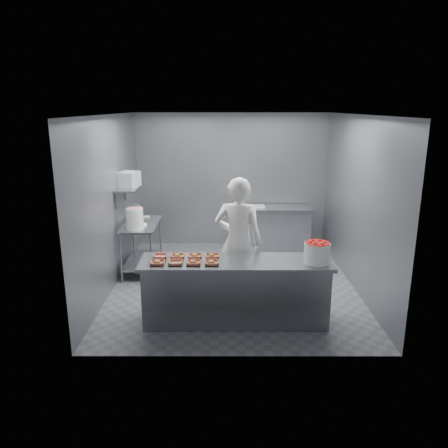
{
  "coord_description": "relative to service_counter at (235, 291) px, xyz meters",
  "views": [
    {
      "loc": [
        -0.15,
        -6.93,
        2.93
      ],
      "look_at": [
        -0.16,
        -0.2,
        1.1
      ],
      "focal_mm": 35.0,
      "sensor_mm": 36.0,
      "label": 1
    }
  ],
  "objects": [
    {
      "name": "wall_back",
      "position": [
        0.0,
        3.6,
        0.95
      ],
      "size": [
        4.0,
        0.04,
        2.8
      ],
      "primitive_type": "cube",
      "color": "slate",
      "rests_on": "ground"
    },
    {
      "name": "service_counter",
      "position": [
        0.0,
        0.0,
        0.0
      ],
      "size": [
        2.6,
        0.7,
        0.9
      ],
      "color": "slate",
      "rests_on": "ground"
    },
    {
      "name": "bucket_lid",
      "position": [
        -1.67,
        1.79,
        0.46
      ],
      "size": [
        0.36,
        0.36,
        0.02
      ],
      "primitive_type": "cylinder",
      "rotation": [
        0.0,
        0.0,
        -0.25
      ],
      "color": "white",
      "rests_on": "prep_table"
    },
    {
      "name": "wall_shelf",
      "position": [
        -1.82,
        1.95,
        1.1
      ],
      "size": [
        0.35,
        0.9,
        0.03
      ],
      "primitive_type": "cube",
      "color": "slate",
      "rests_on": "wall_left"
    },
    {
      "name": "ceiling",
      "position": [
        0.0,
        1.35,
        2.35
      ],
      "size": [
        4.5,
        4.5,
        0.0
      ],
      "primitive_type": "plane",
      "rotation": [
        3.14,
        0.0,
        0.0
      ],
      "color": "white",
      "rests_on": "wall_back"
    },
    {
      "name": "tray_2",
      "position": [
        -0.56,
        -0.13,
        0.47
      ],
      "size": [
        0.19,
        0.18,
        0.06
      ],
      "color": "tan",
      "rests_on": "service_counter"
    },
    {
      "name": "tray_3",
      "position": [
        -0.32,
        -0.13,
        0.47
      ],
      "size": [
        0.19,
        0.18,
        0.06
      ],
      "color": "tan",
      "rests_on": "service_counter"
    },
    {
      "name": "tray_6",
      "position": [
        -0.56,
        0.13,
        0.47
      ],
      "size": [
        0.19,
        0.18,
        0.06
      ],
      "color": "tan",
      "rests_on": "service_counter"
    },
    {
      "name": "floor",
      "position": [
        0.0,
        1.35,
        -0.45
      ],
      "size": [
        4.5,
        4.5,
        0.0
      ],
      "primitive_type": "plane",
      "color": "#4C4C51",
      "rests_on": "ground"
    },
    {
      "name": "tray_7",
      "position": [
        -0.32,
        0.13,
        0.47
      ],
      "size": [
        0.19,
        0.18,
        0.06
      ],
      "color": "tan",
      "rests_on": "service_counter"
    },
    {
      "name": "paper_stack",
      "position": [
        0.53,
        3.25,
        0.46
      ],
      "size": [
        0.31,
        0.23,
        0.04
      ],
      "primitive_type": "cube",
      "rotation": [
        0.0,
        0.0,
        0.04
      ],
      "color": "silver",
      "rests_on": "back_counter"
    },
    {
      "name": "rag",
      "position": [
        -1.63,
        2.39,
        0.46
      ],
      "size": [
        0.14,
        0.12,
        0.02
      ],
      "primitive_type": "cube",
      "rotation": [
        0.0,
        0.0,
        0.07
      ],
      "color": "#CCB28C",
      "rests_on": "prep_table"
    },
    {
      "name": "tray_0",
      "position": [
        -1.04,
        -0.13,
        0.47
      ],
      "size": [
        0.19,
        0.18,
        0.06
      ],
      "color": "tan",
      "rests_on": "service_counter"
    },
    {
      "name": "back_counter",
      "position": [
        0.9,
        3.25,
        -0.0
      ],
      "size": [
        1.5,
        0.6,
        0.9
      ],
      "color": "slate",
      "rests_on": "ground"
    },
    {
      "name": "glaze_bucket",
      "position": [
        -1.67,
        1.57,
        0.64
      ],
      "size": [
        0.3,
        0.29,
        0.44
      ],
      "color": "white",
      "rests_on": "prep_table"
    },
    {
      "name": "wall_right",
      "position": [
        2.0,
        1.35,
        0.95
      ],
      "size": [
        0.04,
        4.5,
        2.8
      ],
      "primitive_type": "cube",
      "color": "slate",
      "rests_on": "ground"
    },
    {
      "name": "tray_5",
      "position": [
        -0.8,
        0.13,
        0.47
      ],
      "size": [
        0.19,
        0.18,
        0.06
      ],
      "color": "tan",
      "rests_on": "service_counter"
    },
    {
      "name": "strawberry_tub",
      "position": [
        1.08,
        -0.08,
        0.6
      ],
      "size": [
        0.34,
        0.34,
        0.28
      ],
      "color": "white",
      "rests_on": "service_counter"
    },
    {
      "name": "tray_1",
      "position": [
        -0.8,
        -0.13,
        0.47
      ],
      "size": [
        0.19,
        0.18,
        0.04
      ],
      "color": "tan",
      "rests_on": "service_counter"
    },
    {
      "name": "appliance",
      "position": [
        -1.82,
        1.96,
        1.24
      ],
      "size": [
        0.39,
        0.42,
        0.26
      ],
      "primitive_type": "cube",
      "rotation": [
        0.0,
        0.0,
        -0.29
      ],
      "color": "gray",
      "rests_on": "wall_shelf"
    },
    {
      "name": "tray_4",
      "position": [
        -1.04,
        0.13,
        0.47
      ],
      "size": [
        0.19,
        0.18,
        0.04
      ],
      "color": "tan",
      "rests_on": "service_counter"
    },
    {
      "name": "worker",
      "position": [
        0.05,
        0.6,
        0.52
      ],
      "size": [
        0.78,
        0.59,
        1.95
      ],
      "primitive_type": "imported",
      "rotation": [
        0.0,
        0.0,
        2.96
      ],
      "color": "white",
      "rests_on": "ground"
    },
    {
      "name": "wall_left",
      "position": [
        -2.0,
        1.35,
        0.95
      ],
      "size": [
        0.04,
        4.5,
        2.8
      ],
      "primitive_type": "cube",
      "color": "slate",
      "rests_on": "ground"
    },
    {
      "name": "prep_table",
      "position": [
        -1.65,
        1.95,
        0.14
      ],
      "size": [
        0.6,
        1.2,
        0.9
      ],
      "color": "slate",
      "rests_on": "ground"
    }
  ]
}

